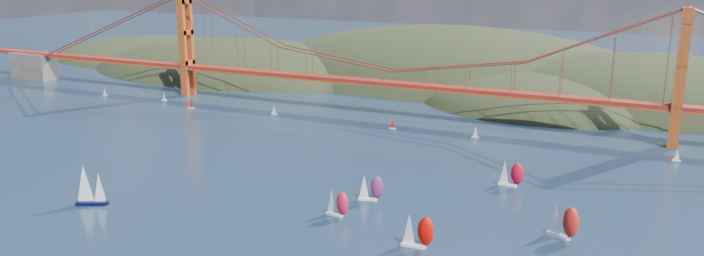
% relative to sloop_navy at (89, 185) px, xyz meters
% --- Properties ---
extents(headlands, '(725.00, 225.00, 96.00)m').
position_rel_sloop_navy_xyz_m(headlands, '(85.28, 246.97, -18.73)').
color(headlands, black).
rests_on(headlands, ground).
extents(bridge, '(552.00, 12.00, 55.00)m').
position_rel_sloop_navy_xyz_m(bridge, '(38.58, 148.69, 25.96)').
color(bridge, maroon).
rests_on(bridge, ground).
extents(sloop_navy, '(9.75, 7.89, 14.21)m').
position_rel_sloop_navy_xyz_m(sloop_navy, '(0.00, 0.00, 0.00)').
color(sloop_navy, black).
rests_on(sloop_navy, ground).
extents(racer_0, '(8.03, 4.37, 9.00)m').
position_rel_sloop_navy_xyz_m(racer_0, '(72.51, 23.83, -2.02)').
color(racer_0, silver).
rests_on(racer_0, ground).
extents(racer_1, '(8.70, 3.52, 10.03)m').
position_rel_sloop_navy_xyz_m(racer_1, '(101.33, 12.98, -1.53)').
color(racer_1, silver).
rests_on(racer_1, ground).
extents(racer_2, '(9.64, 7.18, 10.87)m').
position_rel_sloop_navy_xyz_m(racer_2, '(134.73, 35.62, -1.14)').
color(racer_2, white).
rests_on(racer_2, ground).
extents(racer_3, '(8.29, 3.47, 9.46)m').
position_rel_sloop_navy_xyz_m(racer_3, '(112.44, 72.27, -1.80)').
color(racer_3, white).
rests_on(racer_3, ground).
extents(racer_rwb, '(8.07, 4.47, 9.05)m').
position_rel_sloop_navy_xyz_m(racer_rwb, '(76.01, 40.28, -2.00)').
color(racer_rwb, white).
rests_on(racer_rwb, ground).
extents(distant_boat_0, '(3.00, 2.00, 4.70)m').
position_rel_sloop_navy_xyz_m(distant_boat_0, '(-120.44, 128.21, -3.87)').
color(distant_boat_0, silver).
rests_on(distant_boat_0, ground).
extents(distant_boat_1, '(3.00, 2.00, 4.70)m').
position_rel_sloop_navy_xyz_m(distant_boat_1, '(-82.22, 131.26, -3.87)').
color(distant_boat_1, silver).
rests_on(distant_boat_1, ground).
extents(distant_boat_2, '(3.00, 2.00, 4.70)m').
position_rel_sloop_navy_xyz_m(distant_boat_2, '(-57.83, 122.45, -3.87)').
color(distant_boat_2, silver).
rests_on(distant_boat_2, ground).
extents(distant_boat_3, '(3.00, 2.00, 4.70)m').
position_rel_sloop_navy_xyz_m(distant_boat_3, '(-13.54, 128.96, -3.87)').
color(distant_boat_3, silver).
rests_on(distant_boat_3, ground).
extents(distant_boat_4, '(3.00, 2.00, 4.70)m').
position_rel_sloop_navy_xyz_m(distant_boat_4, '(162.13, 127.14, -3.87)').
color(distant_boat_4, silver).
rests_on(distant_boat_4, ground).
extents(distant_boat_8, '(3.00, 2.00, 4.70)m').
position_rel_sloop_navy_xyz_m(distant_boat_8, '(85.48, 127.89, -3.87)').
color(distant_boat_8, silver).
rests_on(distant_boat_8, ground).
extents(distant_boat_9, '(3.00, 2.00, 4.70)m').
position_rel_sloop_navy_xyz_m(distant_boat_9, '(48.49, 126.85, -3.87)').
color(distant_boat_9, silver).
rests_on(distant_boat_9, ground).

